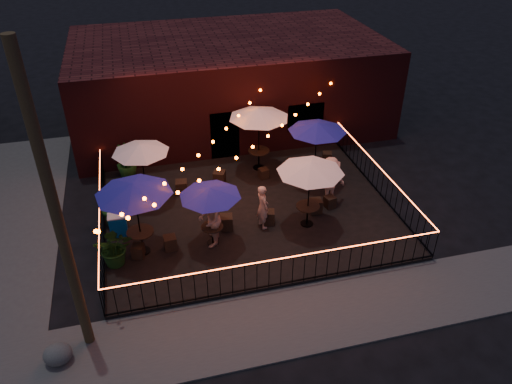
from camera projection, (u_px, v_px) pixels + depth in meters
The scene contains 35 objects.
ground at pixel (263, 247), 16.34m from camera, with size 110.00×110.00×0.00m, color black.
patio at pixel (248, 211), 17.92m from camera, with size 10.00×8.00×0.15m, color black.
sidewalk at pixel (294, 320), 13.68m from camera, with size 18.00×2.50×0.05m, color #484542.
brick_building at pixel (228, 81), 23.57m from camera, with size 14.00×8.00×4.00m.
utility_pole at pixel (57, 218), 10.92m from camera, with size 0.26×0.26×8.00m, color #3C2F18.
fence_front at pixel (281, 272), 14.35m from camera, with size 10.00×0.04×1.04m.
fence_left at pixel (102, 219), 16.55m from camera, with size 0.04×8.00×1.04m.
fence_right at pixel (378, 179), 18.65m from camera, with size 0.04×8.00×1.04m.
festoon_lights at pixel (220, 159), 16.13m from camera, with size 10.02×8.72×1.32m.
cafe_table_0 at pixel (134, 190), 14.66m from camera, with size 2.77×2.77×2.57m.
cafe_table_1 at pixel (140, 149), 17.42m from camera, with size 2.30×2.30×2.24m.
cafe_table_2 at pixel (210, 193), 15.23m from camera, with size 2.55×2.55×2.15m.
cafe_table_3 at pixel (259, 114), 19.09m from camera, with size 2.50×2.50×2.60m.
cafe_table_4 at pixel (311, 168), 15.95m from camera, with size 2.84×2.84×2.44m.
cafe_table_5 at pixel (317, 128), 18.47m from camera, with size 2.84×2.84×2.42m.
bistro_chair_0 at pixel (138, 251), 15.62m from camera, with size 0.37×0.37×0.43m, color black.
bistro_chair_1 at pixel (170, 243), 15.94m from camera, with size 0.39×0.39×0.46m, color black.
bistro_chair_2 at pixel (125, 201), 17.96m from camera, with size 0.35×0.35×0.42m, color black.
bistro_chair_3 at pixel (182, 187), 18.69m from camera, with size 0.42×0.42×0.50m, color black.
bistro_chair_4 at pixel (226, 222), 16.82m from camera, with size 0.42×0.42×0.50m, color black.
bistro_chair_5 at pixel (269, 217), 17.10m from camera, with size 0.40×0.40×0.47m, color black.
bistro_chair_6 at pixel (219, 177), 19.26m from camera, with size 0.43×0.43×0.51m, color black.
bistro_chair_7 at pixel (264, 173), 19.61m from camera, with size 0.34×0.34×0.41m, color black.
bistro_chair_8 at pixel (315, 206), 17.64m from camera, with size 0.42×0.42×0.50m, color black.
bistro_chair_9 at pixel (330, 202), 17.93m from camera, with size 0.35×0.35×0.42m, color black.
bistro_chair_10 at pixel (293, 163), 20.27m from camera, with size 0.35×0.35×0.41m, color black.
bistro_chair_11 at pixel (327, 157), 20.68m from camera, with size 0.36×0.36×0.43m, color black.
patron_a at pixel (263, 207), 16.63m from camera, with size 0.59×0.39×1.61m, color tan.
patron_b at pixel (210, 219), 15.75m from camera, with size 0.94×0.73×1.94m, color tan.
patron_c at pixel (330, 180), 17.86m from camera, with size 1.16×0.67×1.80m, color #D29D8D.
potted_shrub_a at pixel (115, 247), 15.11m from camera, with size 1.15×1.00×1.28m, color #13390D.
potted_shrub_b at pixel (113, 207), 16.74m from camera, with size 0.79×0.63×1.43m, color #1B3B10.
potted_shrub_c at pixel (126, 162), 19.41m from camera, with size 0.77×0.77×1.38m, color #184014.
cooler at pixel (118, 225), 16.45m from camera, with size 0.60×0.44×0.79m.
boulder at pixel (58, 354), 12.36m from camera, with size 0.80×0.68×0.62m, color #4B4B46.
Camera 1 is at (-3.39, -12.25, 10.42)m, focal length 35.00 mm.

